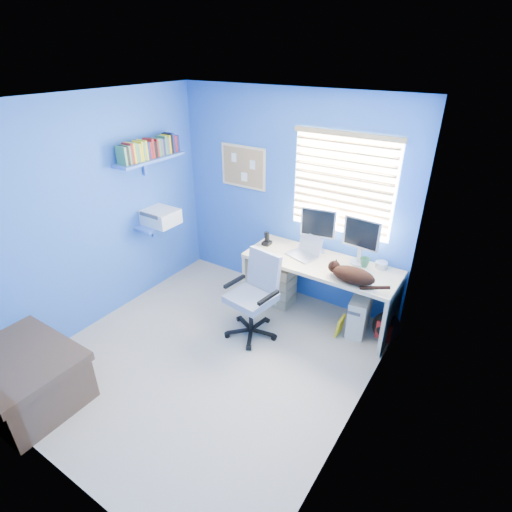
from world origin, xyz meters
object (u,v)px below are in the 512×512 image
Objects in this scene: laptop at (303,248)px; office_chair at (254,306)px; cat at (353,275)px; desk at (319,290)px; tower_pc at (360,313)px.

laptop reaches higher than office_chair.
cat is (0.69, -0.22, -0.03)m from laptop.
office_chair reaches higher than desk.
tower_pc is at bearing 3.82° from desk.
cat is 0.64m from tower_pc.
desk is 3.88× the size of cat.
cat is 1.12m from office_chair.
laptop is 0.86m from office_chair.
laptop is 0.97m from tower_pc.
laptop is 0.73m from cat.
cat is at bearing -24.97° from desk.
desk is 5.22× the size of laptop.
desk is 0.52m from tower_pc.
desk is 0.67m from cat.
laptop is at bearing 70.87° from office_chair.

